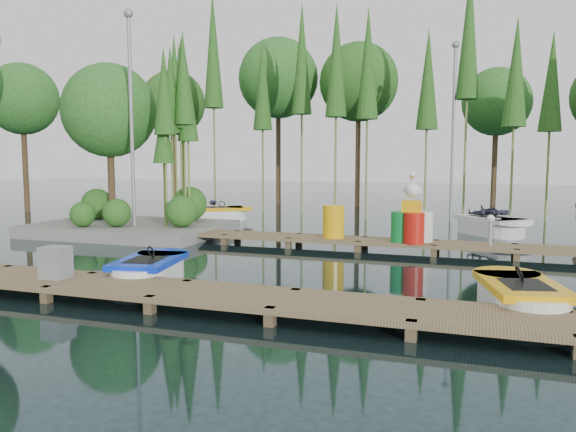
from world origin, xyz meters
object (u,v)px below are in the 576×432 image
(boat_yellow_far, at_px, (220,214))
(utility_cabinet, at_px, (55,262))
(drum_cluster, at_px, (412,222))
(island, at_px, (126,140))
(boat_blue, at_px, (150,271))
(yellow_barrel, at_px, (333,221))

(boat_yellow_far, xyz_separation_m, utility_cabinet, (2.59, -12.41, 0.33))
(drum_cluster, bearing_deg, island, 174.48)
(boat_blue, xyz_separation_m, utility_cabinet, (-1.14, -1.46, 0.37))
(utility_cabinet, distance_m, yellow_barrel, 7.91)
(boat_blue, height_order, boat_yellow_far, boat_yellow_far)
(utility_cabinet, bearing_deg, yellow_barrel, 62.33)
(yellow_barrel, distance_m, drum_cluster, 2.25)
(boat_yellow_far, relative_size, yellow_barrel, 3.02)
(boat_blue, xyz_separation_m, yellow_barrel, (2.53, 5.54, 0.53))
(utility_cabinet, bearing_deg, island, 116.12)
(island, distance_m, drum_cluster, 10.05)
(boat_yellow_far, relative_size, utility_cabinet, 4.68)
(utility_cabinet, distance_m, drum_cluster, 9.05)
(island, xyz_separation_m, yellow_barrel, (7.49, -0.79, -2.41))
(boat_yellow_far, distance_m, utility_cabinet, 12.68)
(drum_cluster, bearing_deg, boat_yellow_far, 146.83)
(island, distance_m, utility_cabinet, 9.05)
(boat_blue, bearing_deg, drum_cluster, 38.09)
(boat_blue, xyz_separation_m, drum_cluster, (4.78, 5.39, 0.62))
(island, xyz_separation_m, drum_cluster, (9.73, -0.94, -2.33))
(island, distance_m, boat_blue, 8.57)
(boat_blue, bearing_deg, yellow_barrel, 55.07)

